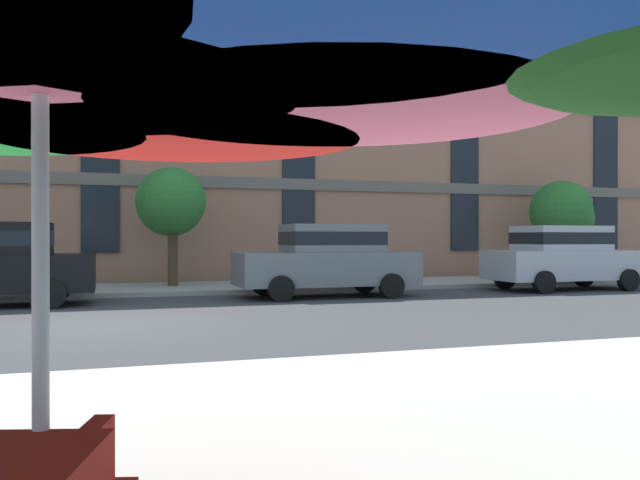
{
  "coord_description": "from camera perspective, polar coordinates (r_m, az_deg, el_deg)",
  "views": [
    {
      "loc": [
        0.23,
        -11.5,
        1.45
      ],
      "look_at": [
        5.0,
        3.2,
        1.4
      ],
      "focal_mm": 36.68,
      "sensor_mm": 36.0,
      "label": 1
    }
  ],
  "objects": [
    {
      "name": "ground_plane",
      "position": [
        11.6,
        -19.1,
        -7.01
      ],
      "size": [
        120.0,
        120.0,
        0.0
      ],
      "primitive_type": "plane",
      "color": "#38383A"
    },
    {
      "name": "sidewalk_far",
      "position": [
        18.36,
        -18.68,
        -4.17
      ],
      "size": [
        56.0,
        3.6,
        0.12
      ],
      "primitive_type": "cube",
      "color": "#9E998E",
      "rests_on": "ground"
    },
    {
      "name": "apartment_building",
      "position": [
        26.96,
        -18.47,
        10.76
      ],
      "size": [
        42.97,
        12.08,
        12.8
      ],
      "color": "#A87056",
      "rests_on": "ground"
    },
    {
      "name": "sedan_gray",
      "position": [
        16.05,
        0.7,
        -1.6
      ],
      "size": [
        4.4,
        1.98,
        1.78
      ],
      "color": "slate",
      "rests_on": "ground"
    },
    {
      "name": "sedan_silver",
      "position": [
        19.42,
        20.49,
        -1.3
      ],
      "size": [
        4.4,
        1.98,
        1.78
      ],
      "color": "#A8AAB2",
      "rests_on": "ground"
    },
    {
      "name": "street_tree_middle",
      "position": [
        18.67,
        -12.77,
        3.33
      ],
      "size": [
        1.94,
        2.37,
        3.44
      ],
      "color": "#4C3823",
      "rests_on": "ground"
    },
    {
      "name": "street_tree_right",
      "position": [
        23.85,
        20.5,
        2.27
      ],
      "size": [
        2.26,
        2.1,
        3.41
      ],
      "color": "#4C3823",
      "rests_on": "ground"
    },
    {
      "name": "patio_umbrella",
      "position": [
        2.63,
        -23.25,
        17.14
      ],
      "size": [
        4.15,
        3.85,
        2.55
      ],
      "color": "silver",
      "rests_on": "ground"
    }
  ]
}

